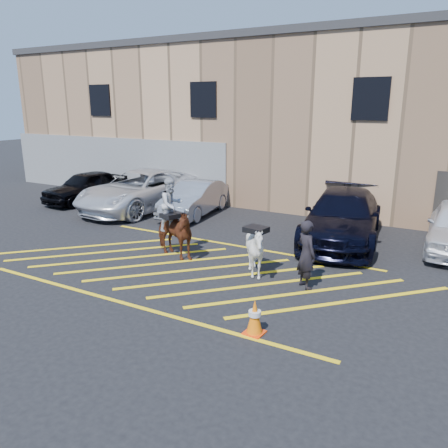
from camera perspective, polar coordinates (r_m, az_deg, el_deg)
The scene contains 11 objects.
ground at distance 12.38m, azimuth -3.49°, elevation -5.58°, with size 90.00×90.00×0.00m, color black.
car_black_suv at distance 21.36m, azimuth -17.51°, elevation 4.69°, with size 1.69×4.20×1.43m, color black.
car_white_pickup at distance 19.13m, azimuth -10.75°, elevation 4.34°, with size 2.80×6.06×1.68m, color silver.
car_silver_sedan at distance 17.98m, azimuth -3.82°, elevation 3.37°, with size 1.45×4.16×1.37m, color #92959F.
car_blue_suv at distance 14.98m, azimuth 15.23°, elevation 0.94°, with size 2.31×5.68×1.65m, color black.
handler at distance 10.92m, azimuth 10.71°, elevation -3.92°, with size 0.63×0.41×1.73m, color black.
warehouse at distance 22.62m, azimuth 13.19°, elevation 13.06°, with size 32.42×10.20×7.30m.
hatching_zone at distance 12.14m, azimuth -4.25°, elevation -6.00°, with size 12.60×5.12×0.01m.
mounted_bay at distance 12.90m, azimuth -6.80°, elevation -0.26°, with size 1.97×1.32×2.39m.
saddled_white at distance 11.48m, azimuth 4.16°, elevation -3.39°, with size 1.38×1.50×1.45m.
traffic_cone at distance 8.84m, azimuth 4.03°, elevation -11.99°, with size 0.41×0.41×0.73m.
Camera 1 is at (6.22, -9.74, 4.43)m, focal length 35.00 mm.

